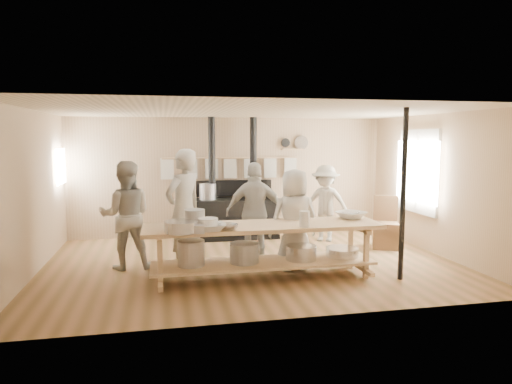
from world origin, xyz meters
TOP-DOWN VIEW (x-y plane):
  - ground at (0.00, 0.00)m, footprint 7.00×7.00m
  - room_shell at (0.00, 0.00)m, footprint 7.00×7.00m
  - window_right at (3.47, 0.60)m, footprint 0.09×1.50m
  - left_opening at (-3.45, 2.00)m, footprint 0.00×0.90m
  - stove at (-0.01, 2.12)m, footprint 1.90×0.75m
  - towel_rail at (0.00, 2.40)m, footprint 3.00×0.04m
  - back_wall_shelf at (1.46, 2.43)m, footprint 0.63×0.14m
  - prep_table at (-0.01, -0.90)m, footprint 3.60×0.90m
  - support_post at (2.05, -1.35)m, footprint 0.08×0.08m
  - cook_far_left at (-1.16, -0.21)m, footprint 0.86×0.84m
  - cook_left at (-2.09, 0.12)m, footprint 0.89×0.70m
  - cook_center at (0.61, -0.50)m, footprint 0.83×0.56m
  - cook_right at (0.08, 0.10)m, footprint 1.08×0.60m
  - cook_by_window at (1.83, 1.39)m, footprint 1.19×1.05m
  - chair at (2.79, 0.58)m, footprint 0.62×0.62m
  - bowl_white_a at (-0.83, -1.23)m, footprint 0.45×0.45m
  - bowl_steel_a at (-0.59, -1.23)m, footprint 0.40×0.40m
  - bowl_white_b at (1.51, -0.69)m, footprint 0.62×0.62m
  - bowl_steel_b at (1.55, -0.57)m, footprint 0.34×0.34m
  - roasting_pan at (-1.17, -1.23)m, footprint 0.56×0.41m
  - mixing_bowl_large at (-1.24, -1.23)m, footprint 0.56×0.56m
  - bucket_galv at (-1.04, -0.99)m, footprint 0.38×0.38m
  - deep_bowl_enamel at (-0.87, -1.21)m, footprint 0.35×0.35m
  - pitcher at (0.54, -1.23)m, footprint 0.19×0.19m

SIDE VIEW (x-z plane):
  - ground at x=0.00m, z-range 0.00..0.00m
  - chair at x=2.79m, z-range -0.21..0.80m
  - prep_table at x=-0.01m, z-range 0.10..0.95m
  - stove at x=-0.01m, z-range -0.78..1.82m
  - cook_by_window at x=1.83m, z-range 0.00..1.60m
  - cook_center at x=0.61m, z-range 0.00..1.66m
  - cook_right at x=0.08m, z-range 0.00..1.74m
  - cook_left at x=-2.09m, z-range 0.00..1.78m
  - bowl_steel_a at x=-0.59m, z-range 0.85..0.94m
  - bowl_steel_b at x=1.55m, z-range 0.85..0.94m
  - bowl_white_a at x=-0.83m, z-range 0.85..0.95m
  - bowl_white_b at x=1.51m, z-range 0.85..0.96m
  - roasting_pan at x=-1.17m, z-range 0.85..0.96m
  - mixing_bowl_large at x=-1.24m, z-range 0.85..1.00m
  - deep_bowl_enamel at x=-0.87m, z-range 0.85..1.03m
  - pitcher at x=0.54m, z-range 0.85..1.09m
  - bucket_galv at x=-1.04m, z-range 0.85..1.12m
  - cook_far_left at x=-1.16m, z-range 0.00..1.98m
  - support_post at x=2.05m, z-range 0.00..2.60m
  - window_right at x=3.47m, z-range 0.67..2.33m
  - towel_rail at x=0.00m, z-range 1.32..1.79m
  - left_opening at x=-3.45m, z-range 1.15..2.05m
  - room_shell at x=0.00m, z-range -1.88..5.12m
  - back_wall_shelf at x=1.46m, z-range 1.84..2.17m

